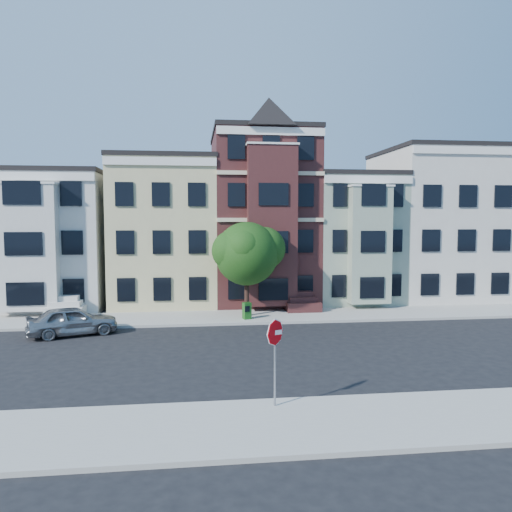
{
  "coord_description": "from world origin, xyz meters",
  "views": [
    {
      "loc": [
        -4.92,
        -21.99,
        6.17
      ],
      "look_at": [
        -1.83,
        3.08,
        4.2
      ],
      "focal_mm": 35.0,
      "sensor_mm": 36.0,
      "label": 1
    }
  ],
  "objects": [
    {
      "name": "house_brown",
      "position": [
        0.0,
        14.5,
        6.0
      ],
      "size": [
        7.0,
        9.0,
        12.0
      ],
      "primitive_type": "cube",
      "color": "#3E1B1A",
      "rests_on": "ground"
    },
    {
      "name": "newspaper_box",
      "position": [
        -1.89,
        7.02,
        0.64
      ],
      "size": [
        0.55,
        0.51,
        0.98
      ],
      "primitive_type": "cube",
      "rotation": [
        0.0,
        0.0,
        0.33
      ],
      "color": "#1B5819",
      "rests_on": "far_sidewalk"
    },
    {
      "name": "street_tree",
      "position": [
        -1.79,
        8.01,
        3.7
      ],
      "size": [
        7.52,
        7.52,
        7.09
      ],
      "primitive_type": null,
      "rotation": [
        0.0,
        0.0,
        -0.27
      ],
      "color": "#245118",
      "rests_on": "far_sidewalk"
    },
    {
      "name": "house_cream",
      "position": [
        13.5,
        14.5,
        5.5
      ],
      "size": [
        8.0,
        9.0,
        11.0
      ],
      "primitive_type": "cube",
      "color": "beige",
      "rests_on": "ground"
    },
    {
      "name": "house_yellow",
      "position": [
        -7.0,
        14.5,
        5.0
      ],
      "size": [
        7.0,
        9.0,
        10.0
      ],
      "primitive_type": "cube",
      "color": "#CCC08A",
      "rests_on": "ground"
    },
    {
      "name": "parked_car",
      "position": [
        -11.3,
        4.69,
        0.77
      ],
      "size": [
        4.88,
        3.23,
        1.54
      ],
      "primitive_type": "imported",
      "rotation": [
        0.0,
        0.0,
        1.91
      ],
      "color": "#919397",
      "rests_on": "ground"
    },
    {
      "name": "house_green",
      "position": [
        6.5,
        14.5,
        4.5
      ],
      "size": [
        6.0,
        9.0,
        9.0
      ],
      "primitive_type": "cube",
      "color": "gray",
      "rests_on": "ground"
    },
    {
      "name": "far_sidewalk",
      "position": [
        0.0,
        8.0,
        0.07
      ],
      "size": [
        60.0,
        4.0,
        0.15
      ],
      "primitive_type": "cube",
      "color": "#9E9B93",
      "rests_on": "ground"
    },
    {
      "name": "near_sidewalk",
      "position": [
        0.0,
        -8.0,
        0.07
      ],
      "size": [
        60.0,
        4.0,
        0.15
      ],
      "primitive_type": "cube",
      "color": "#9E9B93",
      "rests_on": "ground"
    },
    {
      "name": "house_white",
      "position": [
        -15.0,
        14.5,
        4.5
      ],
      "size": [
        8.0,
        9.0,
        9.0
      ],
      "primitive_type": "cube",
      "color": "beige",
      "rests_on": "ground"
    },
    {
      "name": "stop_sign",
      "position": [
        -2.42,
        -6.65,
        1.74
      ],
      "size": [
        0.85,
        0.46,
        3.18
      ],
      "primitive_type": null,
      "rotation": [
        0.0,
        0.0,
        0.41
      ],
      "color": "#B50006",
      "rests_on": "near_sidewalk"
    },
    {
      "name": "ground",
      "position": [
        0.0,
        0.0,
        0.0
      ],
      "size": [
        120.0,
        120.0,
        0.0
      ],
      "primitive_type": "plane",
      "color": "black"
    }
  ]
}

